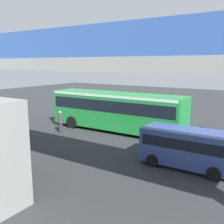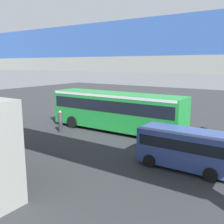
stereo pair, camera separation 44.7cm
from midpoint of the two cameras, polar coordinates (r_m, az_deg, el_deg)
The scene contains 9 objects.
ground at distance 21.36m, azimuth 2.86°, elevation -4.32°, with size 80.00×80.00×0.00m, color #2D3033.
city_bus at distance 21.18m, azimuth 1.45°, elevation 0.78°, with size 11.54×2.85×3.15m.
parked_van at distance 14.44m, azimuth 16.69°, elevation -7.28°, with size 4.80×2.17×2.05m.
pedestrian at distance 21.25m, azimuth -10.72°, elevation -2.11°, with size 0.38×0.38×1.79m.
lane_dash_left at distance 22.15m, azimuth 15.49°, elevation -4.15°, with size 2.00×0.20×0.01m, color silver.
lane_dash_centre at distance 23.66m, azimuth 6.29°, elevation -2.88°, with size 2.00×0.20×0.01m, color silver.
lane_dash_right at distance 25.71m, azimuth -1.62°, elevation -1.72°, with size 2.00×0.20×0.01m, color silver.
lane_dash_rightmost at distance 28.19m, azimuth -8.24°, elevation -0.73°, with size 2.00×0.20×0.01m, color silver.
pedestrian_overpass at distance 13.62m, azimuth -17.69°, elevation 8.23°, with size 26.73×2.60×6.84m.
Camera 2 is at (-10.85, 17.54, 5.52)m, focal length 41.42 mm.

